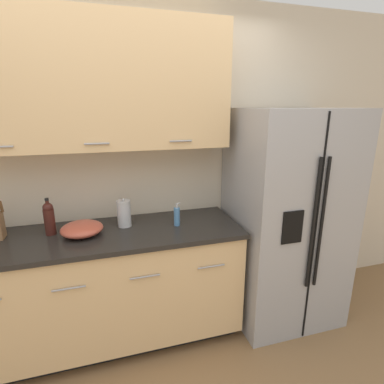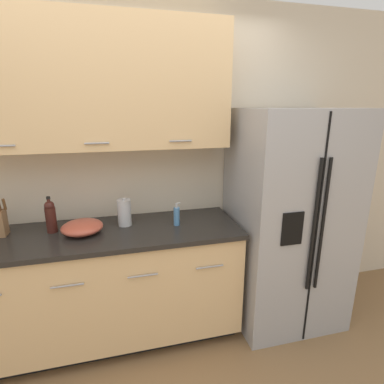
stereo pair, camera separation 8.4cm
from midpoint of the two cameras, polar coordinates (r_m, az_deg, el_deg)
The scene contains 7 objects.
wall_back at distance 2.42m, azimuth -12.20°, elevation 8.28°, with size 10.00×0.39×2.60m.
counter_unit at distance 2.49m, azimuth -14.49°, elevation -16.83°, with size 1.98×0.64×0.92m.
refrigerator at distance 2.63m, azimuth 18.61°, elevation -5.00°, with size 0.88×0.76×1.79m.
wine_bottle at distance 2.35m, azimuth -24.41°, elevation -4.16°, with size 0.07×0.07×0.27m.
soap_dispenser at distance 2.28m, azimuth -1.88°, elevation -4.60°, with size 0.05×0.05×0.18m.
steel_canister at distance 2.32m, azimuth -11.74°, elevation -3.83°, with size 0.10×0.10×0.22m.
mixing_bowl at distance 2.27m, azimuth -19.17°, elevation -6.34°, with size 0.29×0.29×0.09m.
Camera 2 is at (-0.12, -1.08, 1.79)m, focal length 28.00 mm.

